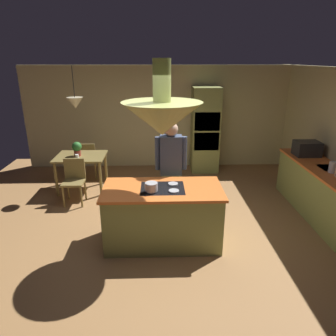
{
  "coord_description": "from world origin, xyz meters",
  "views": [
    {
      "loc": [
        -0.05,
        -4.34,
        2.7
      ],
      "look_at": [
        0.1,
        0.4,
        1.0
      ],
      "focal_mm": 32.82,
      "sensor_mm": 36.0,
      "label": 1
    }
  ],
  "objects": [
    {
      "name": "counter_run_right",
      "position": [
        2.84,
        0.6,
        0.46
      ],
      "size": [
        0.73,
        2.44,
        0.9
      ],
      "color": "#8C934C",
      "rests_on": "ground"
    },
    {
      "name": "pendant_light_over_table",
      "position": [
        -1.7,
        1.9,
        1.86
      ],
      "size": [
        0.32,
        0.32,
        0.82
      ],
      "color": "beige"
    },
    {
      "name": "range_hood",
      "position": [
        0.0,
        -0.2,
        1.96
      ],
      "size": [
        1.1,
        1.1,
        1.0
      ],
      "color": "#8C934C"
    },
    {
      "name": "chair_by_back_wall",
      "position": [
        -1.7,
        2.53,
        0.5
      ],
      "size": [
        0.4,
        0.4,
        0.87
      ],
      "rotation": [
        0.0,
        0.0,
        3.14
      ],
      "color": "olive",
      "rests_on": "ground"
    },
    {
      "name": "wall_back",
      "position": [
        0.0,
        3.45,
        1.27
      ],
      "size": [
        6.8,
        0.1,
        2.55
      ],
      "primitive_type": "cube",
      "color": "beige",
      "rests_on": "ground"
    },
    {
      "name": "oven_tower",
      "position": [
        1.1,
        3.04,
        1.03
      ],
      "size": [
        0.66,
        0.62,
        2.07
      ],
      "color": "#8C934C",
      "rests_on": "ground"
    },
    {
      "name": "microwave_on_counter",
      "position": [
        2.84,
        1.32,
        1.04
      ],
      "size": [
        0.46,
        0.36,
        0.28
      ],
      "primitive_type": "cube",
      "color": "#232326",
      "rests_on": "counter_run_right"
    },
    {
      "name": "dining_table",
      "position": [
        -1.7,
        1.9,
        0.65
      ],
      "size": [
        1.02,
        0.83,
        0.76
      ],
      "color": "olive",
      "rests_on": "ground"
    },
    {
      "name": "canister_tea",
      "position": [
        2.84,
        0.36,
        1.0
      ],
      "size": [
        0.13,
        0.13,
        0.19
      ],
      "primitive_type": "cylinder",
      "color": "silver",
      "rests_on": "counter_run_right"
    },
    {
      "name": "cup_on_table",
      "position": [
        -1.72,
        1.69,
        0.81
      ],
      "size": [
        0.07,
        0.07,
        0.09
      ],
      "primitive_type": "cylinder",
      "color": "white",
      "rests_on": "dining_table"
    },
    {
      "name": "ground",
      "position": [
        0.0,
        0.0,
        0.0
      ],
      "size": [
        8.16,
        8.16,
        0.0
      ],
      "primitive_type": "plane",
      "color": "#9E7042"
    },
    {
      "name": "person_at_island",
      "position": [
        0.15,
        0.52,
        1.0
      ],
      "size": [
        0.53,
        0.23,
        1.73
      ],
      "color": "tan",
      "rests_on": "ground"
    },
    {
      "name": "chair_facing_island",
      "position": [
        -1.7,
        1.27,
        0.5
      ],
      "size": [
        0.4,
        0.4,
        0.87
      ],
      "color": "olive",
      "rests_on": "ground"
    },
    {
      "name": "kitchen_island",
      "position": [
        0.0,
        -0.2,
        0.46
      ],
      "size": [
        1.76,
        0.9,
        0.92
      ],
      "color": "#8C934C",
      "rests_on": "ground"
    },
    {
      "name": "potted_plant_on_table",
      "position": [
        -1.76,
        1.9,
        0.93
      ],
      "size": [
        0.2,
        0.2,
        0.3
      ],
      "color": "#99382D",
      "rests_on": "dining_table"
    },
    {
      "name": "cooking_pot_on_cooktop",
      "position": [
        -0.16,
        -0.33,
        0.98
      ],
      "size": [
        0.18,
        0.18,
        0.12
      ],
      "primitive_type": "cylinder",
      "color": "#B2B2B7",
      "rests_on": "kitchen_island"
    }
  ]
}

